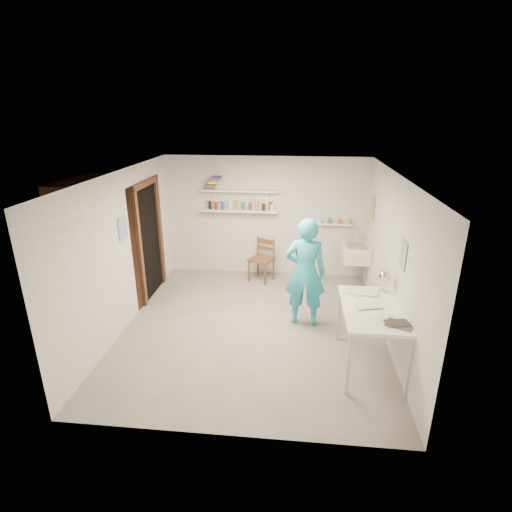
# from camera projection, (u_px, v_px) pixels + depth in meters

# --- Properties ---
(floor) EXTENTS (4.00, 4.50, 0.02)m
(floor) POSITION_uv_depth(u_px,v_px,m) (253.00, 327.00, 6.32)
(floor) COLOR slate
(floor) RESTS_ON ground
(ceiling) EXTENTS (4.00, 4.50, 0.02)m
(ceiling) POSITION_uv_depth(u_px,v_px,m) (253.00, 173.00, 5.48)
(ceiling) COLOR silver
(ceiling) RESTS_ON wall_back
(wall_back) EXTENTS (4.00, 0.02, 2.40)m
(wall_back) POSITION_uv_depth(u_px,v_px,m) (266.00, 217.00, 8.01)
(wall_back) COLOR silver
(wall_back) RESTS_ON ground
(wall_front) EXTENTS (4.00, 0.02, 2.40)m
(wall_front) POSITION_uv_depth(u_px,v_px,m) (227.00, 338.00, 3.79)
(wall_front) COLOR silver
(wall_front) RESTS_ON ground
(wall_left) EXTENTS (0.02, 4.50, 2.40)m
(wall_left) POSITION_uv_depth(u_px,v_px,m) (123.00, 251.00, 6.09)
(wall_left) COLOR silver
(wall_left) RESTS_ON ground
(wall_right) EXTENTS (0.02, 4.50, 2.40)m
(wall_right) POSITION_uv_depth(u_px,v_px,m) (393.00, 261.00, 5.70)
(wall_right) COLOR silver
(wall_right) RESTS_ON ground
(doorway_recess) EXTENTS (0.02, 0.90, 2.00)m
(doorway_recess) POSITION_uv_depth(u_px,v_px,m) (149.00, 242.00, 7.14)
(doorway_recess) COLOR black
(doorway_recess) RESTS_ON wall_left
(corridor_box) EXTENTS (1.40, 1.50, 2.10)m
(corridor_box) POSITION_uv_depth(u_px,v_px,m) (111.00, 238.00, 7.19)
(corridor_box) COLOR brown
(corridor_box) RESTS_ON ground
(door_lintel) EXTENTS (0.06, 1.05, 0.10)m
(door_lintel) POSITION_uv_depth(u_px,v_px,m) (145.00, 183.00, 6.77)
(door_lintel) COLOR brown
(door_lintel) RESTS_ON wall_left
(door_jamb_near) EXTENTS (0.06, 0.10, 2.00)m
(door_jamb_near) POSITION_uv_depth(u_px,v_px,m) (140.00, 251.00, 6.67)
(door_jamb_near) COLOR brown
(door_jamb_near) RESTS_ON ground
(door_jamb_far) EXTENTS (0.06, 0.10, 2.00)m
(door_jamb_far) POSITION_uv_depth(u_px,v_px,m) (160.00, 234.00, 7.60)
(door_jamb_far) COLOR brown
(door_jamb_far) RESTS_ON ground
(shelf_lower) EXTENTS (1.50, 0.22, 0.03)m
(shelf_lower) POSITION_uv_depth(u_px,v_px,m) (240.00, 211.00, 7.88)
(shelf_lower) COLOR white
(shelf_lower) RESTS_ON wall_back
(shelf_upper) EXTENTS (1.50, 0.22, 0.03)m
(shelf_upper) POSITION_uv_depth(u_px,v_px,m) (240.00, 191.00, 7.74)
(shelf_upper) COLOR white
(shelf_upper) RESTS_ON wall_back
(ledge_shelf) EXTENTS (0.70, 0.14, 0.03)m
(ledge_shelf) POSITION_uv_depth(u_px,v_px,m) (334.00, 224.00, 7.82)
(ledge_shelf) COLOR white
(ledge_shelf) RESTS_ON wall_back
(poster_left) EXTENTS (0.01, 0.28, 0.36)m
(poster_left) POSITION_uv_depth(u_px,v_px,m) (123.00, 228.00, 6.02)
(poster_left) COLOR #334C7F
(poster_left) RESTS_ON wall_left
(poster_right_a) EXTENTS (0.01, 0.34, 0.42)m
(poster_right_a) POSITION_uv_depth(u_px,v_px,m) (372.00, 208.00, 7.26)
(poster_right_a) COLOR #995933
(poster_right_a) RESTS_ON wall_right
(poster_right_b) EXTENTS (0.01, 0.30, 0.38)m
(poster_right_b) POSITION_uv_depth(u_px,v_px,m) (403.00, 254.00, 5.09)
(poster_right_b) COLOR #3F724C
(poster_right_b) RESTS_ON wall_right
(belfast_sink) EXTENTS (0.48, 0.60, 0.30)m
(belfast_sink) POSITION_uv_depth(u_px,v_px,m) (356.00, 253.00, 7.49)
(belfast_sink) COLOR white
(belfast_sink) RESTS_ON wall_right
(man) EXTENTS (0.65, 0.44, 1.74)m
(man) POSITION_uv_depth(u_px,v_px,m) (305.00, 273.00, 6.15)
(man) COLOR #29B0CF
(man) RESTS_ON ground
(wall_clock) EXTENTS (0.31, 0.05, 0.31)m
(wall_clock) POSITION_uv_depth(u_px,v_px,m) (305.00, 250.00, 6.25)
(wall_clock) COLOR #C6AF87
(wall_clock) RESTS_ON man
(wooden_chair) EXTENTS (0.56, 0.55, 0.91)m
(wooden_chair) POSITION_uv_depth(u_px,v_px,m) (261.00, 259.00, 7.85)
(wooden_chair) COLOR brown
(wooden_chair) RESTS_ON ground
(work_table) EXTENTS (0.78, 1.30, 0.87)m
(work_table) POSITION_uv_depth(u_px,v_px,m) (370.00, 337.00, 5.23)
(work_table) COLOR white
(work_table) RESTS_ON ground
(desk_lamp) EXTENTS (0.16, 0.16, 0.16)m
(desk_lamp) POSITION_uv_depth(u_px,v_px,m) (385.00, 276.00, 5.47)
(desk_lamp) COLOR silver
(desk_lamp) RESTS_ON work_table
(spray_cans) EXTENTS (1.32, 0.06, 0.17)m
(spray_cans) POSITION_uv_depth(u_px,v_px,m) (240.00, 206.00, 7.85)
(spray_cans) COLOR black
(spray_cans) RESTS_ON shelf_lower
(book_stack) EXTENTS (0.34, 0.14, 0.25)m
(book_stack) POSITION_uv_depth(u_px,v_px,m) (213.00, 183.00, 7.74)
(book_stack) COLOR red
(book_stack) RESTS_ON shelf_upper
(ledge_pots) EXTENTS (0.48, 0.07, 0.09)m
(ledge_pots) POSITION_uv_depth(u_px,v_px,m) (334.00, 221.00, 7.80)
(ledge_pots) COLOR silver
(ledge_pots) RESTS_ON ledge_shelf
(papers) EXTENTS (0.30, 0.22, 0.02)m
(papers) POSITION_uv_depth(u_px,v_px,m) (374.00, 307.00, 5.07)
(papers) COLOR silver
(papers) RESTS_ON work_table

